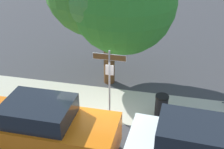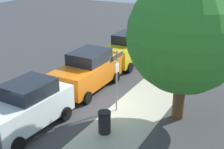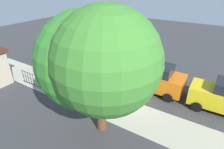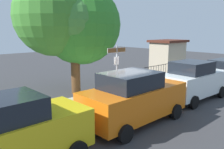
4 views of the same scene
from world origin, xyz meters
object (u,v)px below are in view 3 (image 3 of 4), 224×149
Objects in this scene: shade_tree at (97,61)px; car_white at (100,63)px; car_orange at (153,77)px; trash_bin at (89,88)px; car_black at (59,55)px; street_sign at (117,73)px.

shade_tree is 7.68m from car_white.
car_white is (4.05, -5.69, -3.19)m from shade_tree.
shade_tree is 1.56× the size of car_white.
car_white is at bearing -54.57° from shade_tree.
car_orange reaches higher than car_white.
car_black is at bearing -25.93° from trash_bin.
shade_tree is 10.97m from car_black.
trash_bin is at bearing 156.98° from car_black.
car_black reaches higher than trash_bin.
street_sign is 4.29m from car_white.
trash_bin is (2.82, -2.64, -3.73)m from shade_tree.
car_black is at bearing -16.76° from street_sign.
street_sign is 3.03× the size of trash_bin.
trash_bin is (2.05, 0.50, -1.57)m from street_sign.
car_white is 0.98× the size of car_black.
shade_tree reaches higher than trash_bin.
street_sign is 3.88m from shade_tree.
shade_tree is 6.57m from car_orange.
car_black is (8.08, -2.43, -1.17)m from street_sign.
street_sign is at bearing -166.34° from trash_bin.
car_white is 4.40× the size of trash_bin.
shade_tree reaches higher than car_orange.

